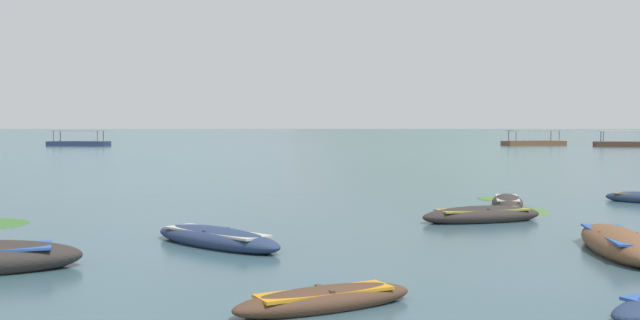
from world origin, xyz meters
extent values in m
plane|color=#385660|center=(0.00, 1500.00, 0.00)|extent=(6000.00, 6000.00, 0.00)
cone|color=slate|center=(-682.22, 2020.34, 271.14)|extent=(1417.20, 1417.20, 542.28)
cone|color=slate|center=(276.90, 1905.44, 159.47)|extent=(1000.71, 1000.71, 318.94)
ellipsoid|color=#2D2826|center=(2.23, 17.54, 0.18)|extent=(4.12, 2.38, 0.60)
cube|color=olive|center=(2.23, 17.54, 0.36)|extent=(2.97, 1.71, 0.05)
cube|color=#2D2826|center=(2.23, 17.54, 0.41)|extent=(0.33, 0.80, 0.04)
ellipsoid|color=#4C3323|center=(-2.40, 6.96, 0.14)|extent=(3.15, 2.24, 0.45)
cube|color=orange|center=(-2.40, 6.96, 0.27)|extent=(2.27, 1.61, 0.05)
cube|color=#4C3323|center=(-2.40, 6.96, 0.32)|extent=(0.34, 0.52, 0.04)
ellipsoid|color=navy|center=(-5.14, 12.92, 0.17)|extent=(4.02, 3.68, 0.58)
cube|color=#B7B2A3|center=(-5.14, 12.92, 0.35)|extent=(2.89, 2.65, 0.05)
cube|color=navy|center=(-5.14, 12.92, 0.40)|extent=(0.57, 0.64, 0.04)
ellipsoid|color=brown|center=(4.24, 12.13, 0.21)|extent=(1.68, 4.62, 0.72)
cube|color=#28519E|center=(4.24, 12.13, 0.43)|extent=(1.21, 3.33, 0.05)
cube|color=brown|center=(4.24, 12.13, 0.48)|extent=(0.85, 0.16, 0.04)
ellipsoid|color=#2D2826|center=(3.90, 21.32, 0.17)|extent=(1.73, 3.63, 0.58)
cube|color=#B7B2A3|center=(3.90, 21.32, 0.35)|extent=(1.25, 2.62, 0.05)
cube|color=#2D2826|center=(3.90, 21.32, 0.40)|extent=(0.73, 0.22, 0.04)
cube|color=navy|center=(-40.76, 101.41, 0.27)|extent=(9.15, 3.59, 0.90)
cylinder|color=#4C4742|center=(-37.28, 102.18, 1.40)|extent=(0.10, 0.10, 1.80)
cylinder|color=#4C4742|center=(-37.47, 100.04, 1.40)|extent=(0.10, 0.10, 1.80)
cylinder|color=#4C4742|center=(-44.04, 102.77, 1.40)|extent=(0.10, 0.10, 1.80)
cylinder|color=#4C4742|center=(-44.23, 100.64, 1.40)|extent=(0.10, 0.10, 1.80)
cube|color=#9E998E|center=(-40.76, 101.41, 2.29)|extent=(7.68, 3.02, 0.12)
cube|color=brown|center=(28.27, 106.75, 0.27)|extent=(10.18, 5.53, 0.90)
cylinder|color=#4C4742|center=(31.52, 108.85, 1.40)|extent=(0.10, 0.10, 1.80)
cylinder|color=#4C4742|center=(32.14, 106.67, 1.40)|extent=(0.10, 0.10, 1.80)
cylinder|color=#4C4742|center=(24.40, 106.82, 1.40)|extent=(0.10, 0.10, 1.80)
cylinder|color=#4C4742|center=(25.02, 104.65, 1.40)|extent=(0.10, 0.10, 1.80)
cube|color=#9E998E|center=(28.27, 106.75, 2.29)|extent=(8.55, 4.65, 0.12)
cube|color=#4C3323|center=(39.84, 99.95, 0.27)|extent=(9.53, 5.39, 0.90)
cylinder|color=#4C4742|center=(36.81, 102.00, 1.40)|extent=(0.10, 0.10, 1.80)
cylinder|color=#4C4742|center=(36.22, 99.42, 1.40)|extent=(0.10, 0.10, 1.80)
cube|color=beige|center=(39.84, 99.95, 2.29)|extent=(8.00, 4.52, 0.12)
ellipsoid|color=#477033|center=(4.27, 20.33, 0.00)|extent=(1.51, 2.78, 0.14)
ellipsoid|color=#477033|center=(4.23, 24.26, 0.00)|extent=(2.07, 2.36, 0.14)
camera|label=1|loc=(-2.21, -4.26, 2.89)|focal=40.09mm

